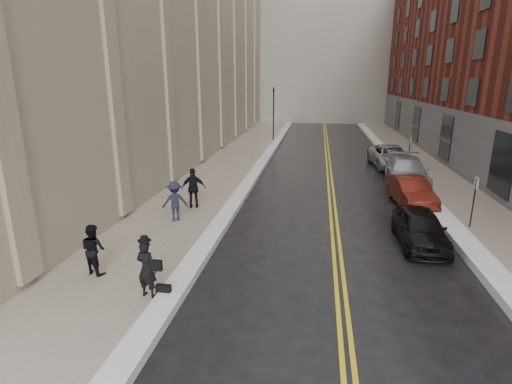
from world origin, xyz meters
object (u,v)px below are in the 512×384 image
(car_silver_far, at_px, (391,157))
(pedestrian_main, at_px, (147,269))
(car_black, at_px, (420,228))
(car_silver_near, at_px, (407,172))
(pedestrian_c, at_px, (194,188))
(car_maroon, at_px, (411,191))
(pedestrian_b, at_px, (175,201))
(pedestrian_a, at_px, (93,249))

(car_silver_far, bearing_deg, pedestrian_main, -121.58)
(car_black, bearing_deg, pedestrian_main, -148.23)
(car_silver_near, relative_size, pedestrian_c, 2.90)
(car_black, distance_m, pedestrian_c, 9.79)
(car_maroon, bearing_deg, car_black, -104.19)
(pedestrian_b, bearing_deg, car_maroon, 177.64)
(pedestrian_main, relative_size, pedestrian_a, 1.04)
(car_silver_far, height_order, pedestrian_main, pedestrian_main)
(pedestrian_main, distance_m, pedestrian_b, 6.19)
(pedestrian_b, xyz_separation_m, pedestrian_c, (0.26, 1.78, 0.10))
(car_black, height_order, car_maroon, car_maroon)
(car_silver_near, relative_size, pedestrian_b, 3.24)
(car_maroon, relative_size, car_silver_near, 0.76)
(car_black, bearing_deg, pedestrian_c, 164.33)
(car_black, bearing_deg, pedestrian_b, 174.88)
(car_maroon, height_order, car_silver_near, car_silver_near)
(car_maroon, distance_m, pedestrian_a, 14.52)
(pedestrian_main, relative_size, pedestrian_c, 0.88)
(car_silver_near, height_order, pedestrian_main, pedestrian_main)
(pedestrian_a, height_order, pedestrian_c, pedestrian_c)
(car_black, distance_m, pedestrian_main, 9.84)
(car_silver_near, height_order, car_silver_far, car_silver_near)
(pedestrian_main, bearing_deg, car_silver_far, -104.16)
(pedestrian_c, bearing_deg, pedestrian_a, 65.43)
(pedestrian_a, bearing_deg, car_maroon, -120.58)
(car_black, distance_m, car_silver_far, 13.97)
(car_silver_near, bearing_deg, pedestrian_a, -126.78)
(car_silver_near, bearing_deg, car_silver_far, 95.56)
(car_maroon, xyz_separation_m, car_silver_far, (0.54, 8.88, 0.07))
(car_maroon, height_order, pedestrian_b, pedestrian_b)
(pedestrian_main, height_order, pedestrian_b, pedestrian_b)
(car_black, bearing_deg, car_silver_far, 84.40)
(car_maroon, distance_m, pedestrian_c, 10.45)
(car_silver_near, distance_m, pedestrian_a, 17.62)
(pedestrian_a, bearing_deg, pedestrian_b, -79.16)
(car_silver_near, bearing_deg, car_black, -93.01)
(car_silver_near, bearing_deg, pedestrian_c, -144.23)
(car_maroon, xyz_separation_m, pedestrian_main, (-9.03, -10.28, 0.30))
(pedestrian_a, relative_size, pedestrian_c, 0.85)
(pedestrian_c, bearing_deg, car_silver_far, -148.93)
(pedestrian_main, height_order, pedestrian_a, pedestrian_main)
(car_maroon, height_order, pedestrian_a, pedestrian_a)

